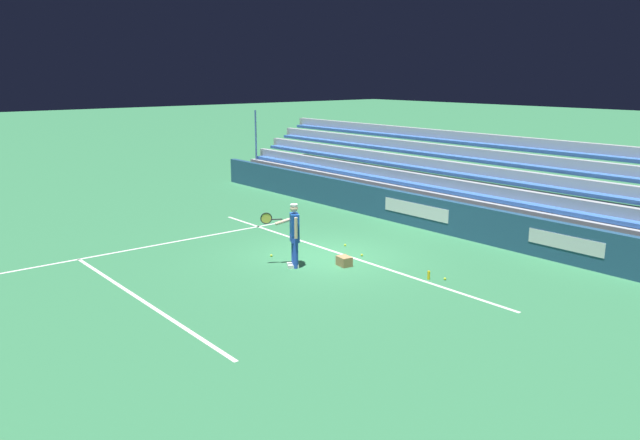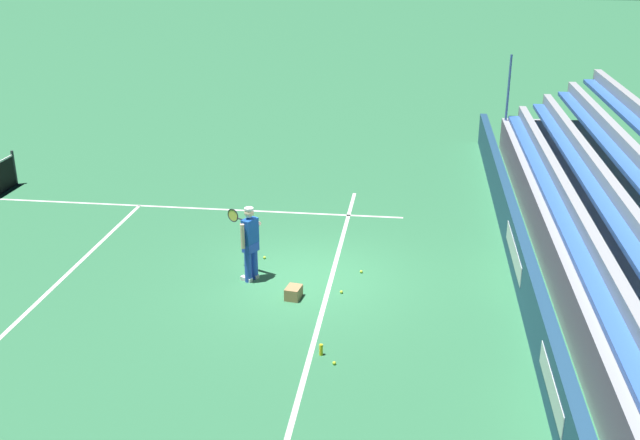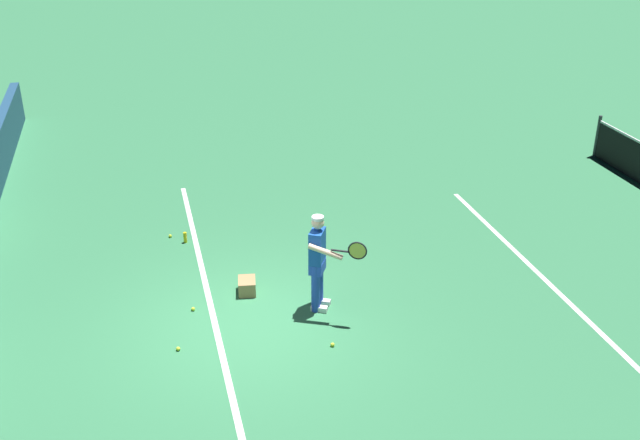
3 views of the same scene
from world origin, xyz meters
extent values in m
plane|color=#337A4C|center=(0.00, 0.00, 0.00)|extent=(160.00, 160.00, 0.00)
cube|color=white|center=(0.00, -0.50, 0.00)|extent=(12.00, 0.10, 0.01)
cube|color=white|center=(4.11, 4.00, 0.00)|extent=(0.10, 12.00, 0.01)
cube|color=white|center=(0.00, 5.50, 0.00)|extent=(8.22, 0.10, 0.01)
cube|color=navy|center=(0.00, -4.66, 0.55)|extent=(24.80, 0.24, 1.10)
cube|color=silver|center=(0.68, -4.53, 0.61)|extent=(2.80, 0.01, 0.44)
cube|color=silver|center=(-4.71, -4.53, 0.61)|extent=(2.20, 0.01, 0.40)
cube|color=#9EA3A8|center=(0.00, -6.86, 0.55)|extent=(23.56, 3.20, 1.10)
cube|color=blue|center=(0.00, -5.66, 1.18)|extent=(23.09, 0.40, 0.12)
cube|color=#9EA3A8|center=(0.00, -5.94, 1.33)|extent=(23.56, 0.24, 0.45)
cube|color=blue|center=(0.00, -6.46, 1.63)|extent=(23.09, 0.40, 0.12)
cube|color=#9EA3A8|center=(0.00, -6.74, 1.77)|extent=(23.56, 0.24, 0.45)
cube|color=blue|center=(0.00, -7.26, 2.08)|extent=(23.09, 0.40, 0.12)
cube|color=#9EA3A8|center=(0.00, -7.54, 2.23)|extent=(23.56, 0.24, 0.45)
cube|color=blue|center=(0.00, -8.06, 2.53)|extent=(23.09, 0.40, 0.12)
cube|color=#9EA3A8|center=(0.00, -8.34, 2.67)|extent=(23.56, 0.24, 0.45)
cylinder|color=#4C70B2|center=(11.43, -5.36, 1.70)|extent=(0.08, 0.08, 3.40)
cylinder|color=blue|center=(-0.36, 1.31, 0.44)|extent=(0.15, 0.15, 0.88)
cylinder|color=blue|center=(-0.17, 1.21, 0.44)|extent=(0.15, 0.15, 0.88)
cube|color=white|center=(-0.34, 1.37, 0.04)|extent=(0.23, 0.30, 0.09)
cube|color=white|center=(-0.14, 1.26, 0.04)|extent=(0.23, 0.30, 0.09)
cube|color=blue|center=(-0.27, 1.26, 0.80)|extent=(0.40, 0.36, 0.20)
cube|color=#194CB2|center=(-0.27, 1.26, 1.17)|extent=(0.42, 0.36, 0.58)
sphere|color=beige|center=(-0.26, 1.27, 1.60)|extent=(0.21, 0.21, 0.21)
cylinder|color=white|center=(-0.26, 1.27, 1.69)|extent=(0.20, 0.20, 0.05)
cylinder|color=beige|center=(-0.48, 1.38, 1.13)|extent=(0.09, 0.09, 0.56)
cylinder|color=beige|center=(0.04, 1.32, 1.22)|extent=(0.36, 0.56, 0.24)
cylinder|color=black|center=(0.16, 1.53, 1.27)|extent=(0.17, 0.28, 0.03)
torus|color=black|center=(0.29, 1.78, 1.31)|extent=(0.17, 0.29, 0.31)
cylinder|color=#D6D14C|center=(0.29, 1.78, 1.31)|extent=(0.13, 0.24, 0.27)
cube|color=#A87F51|center=(-1.04, 0.18, 0.13)|extent=(0.44, 0.36, 0.26)
sphere|color=#CCE533|center=(0.90, 1.21, 0.03)|extent=(0.07, 0.07, 0.07)
sphere|color=#CCE533|center=(-3.54, -0.98, 0.03)|extent=(0.07, 0.07, 0.07)
sphere|color=#CCE533|center=(0.41, -1.15, 0.03)|extent=(0.07, 0.07, 0.07)
sphere|color=#CCE533|center=(-0.68, -0.80, 0.03)|extent=(0.07, 0.07, 0.07)
cylinder|color=yellow|center=(-3.25, -0.70, 0.11)|extent=(0.07, 0.07, 0.22)
camera|label=1|loc=(-13.02, 10.89, 5.04)|focal=35.00mm
camera|label=2|loc=(-15.12, -2.24, 7.25)|focal=42.00mm
camera|label=3|loc=(10.25, -1.41, 6.89)|focal=42.00mm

